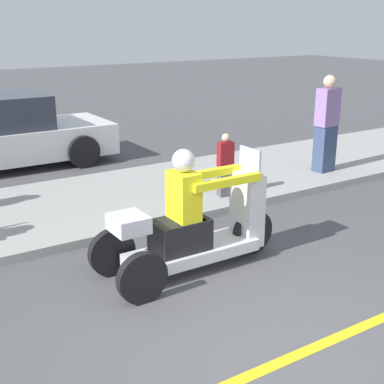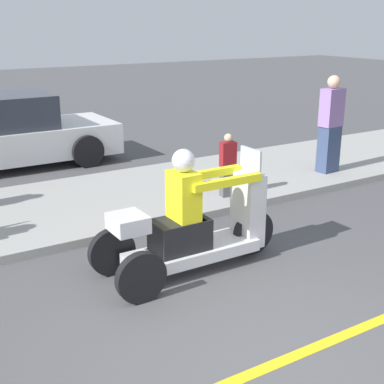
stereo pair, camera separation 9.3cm
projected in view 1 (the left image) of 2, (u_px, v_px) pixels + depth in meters
ground_plane at (282, 362)px, 4.59m from camera, size 60.00×60.00×0.00m
lane_stripe at (308, 350)px, 4.75m from camera, size 24.00×0.12×0.01m
sidewalk_strip at (82, 206)px, 8.26m from camera, size 28.00×2.80×0.12m
motorcycle_trike at (193, 228)px, 6.15m from camera, size 2.30×0.85×1.47m
spectator_far_back at (326, 126)px, 9.68m from camera, size 0.44×0.29×1.75m
spectator_near_curb at (225, 166)px, 8.39m from camera, size 0.26×0.18×1.01m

